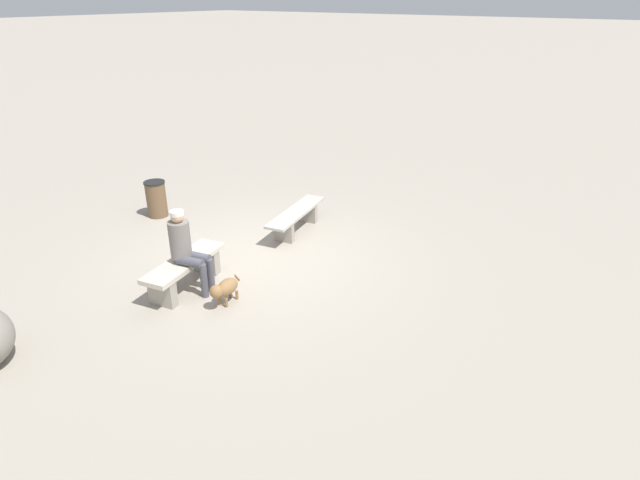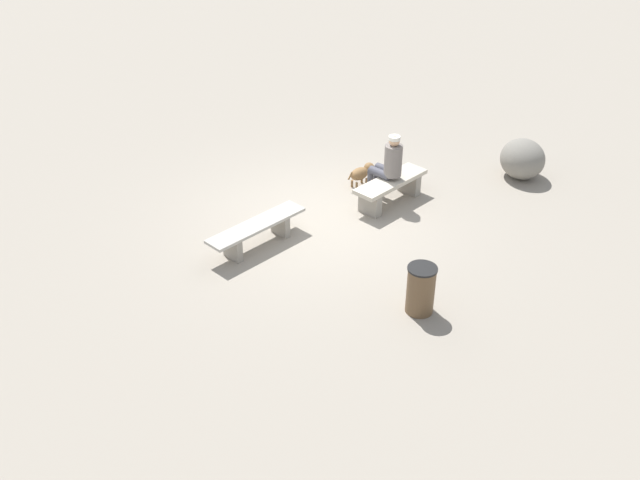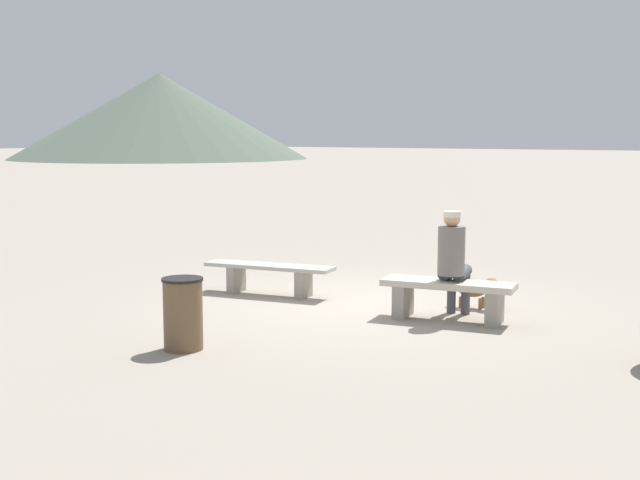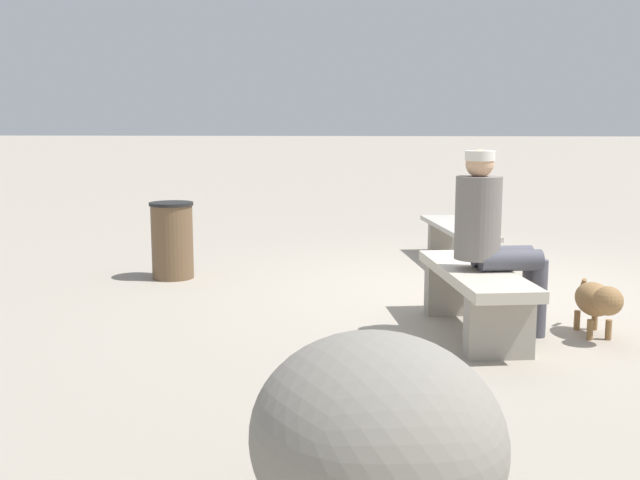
{
  "view_description": "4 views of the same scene",
  "coord_description": "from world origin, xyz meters",
  "px_view_note": "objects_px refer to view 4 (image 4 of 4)",
  "views": [
    {
      "loc": [
        6.02,
        5.71,
        4.22
      ],
      "look_at": [
        -0.06,
        1.35,
        0.72
      ],
      "focal_mm": 29.72,
      "sensor_mm": 36.0,
      "label": 1
    },
    {
      "loc": [
        -6.01,
        -8.91,
        6.25
      ],
      "look_at": [
        -0.86,
        -1.23,
        0.48
      ],
      "focal_mm": 39.56,
      "sensor_mm": 36.0,
      "label": 2
    },
    {
      "loc": [
        5.58,
        -9.12,
        2.21
      ],
      "look_at": [
        -1.32,
        0.98,
        0.65
      ],
      "focal_mm": 46.81,
      "sensor_mm": 36.0,
      "label": 3
    },
    {
      "loc": [
        6.59,
        -0.74,
        1.48
      ],
      "look_at": [
        1.26,
        -1.35,
        0.65
      ],
      "focal_mm": 41.46,
      "sensor_mm": 36.0,
      "label": 4
    }
  ],
  "objects_px": {
    "bench_left": "(457,236)",
    "boulder": "(376,440)",
    "bench_right": "(474,290)",
    "dog": "(597,300)",
    "trash_bin": "(172,240)",
    "seated_person": "(491,230)"
  },
  "relations": [
    {
      "from": "bench_left",
      "to": "bench_right",
      "type": "distance_m",
      "value": 2.74
    },
    {
      "from": "dog",
      "to": "trash_bin",
      "type": "relative_size",
      "value": 0.87
    },
    {
      "from": "bench_left",
      "to": "boulder",
      "type": "height_order",
      "value": "boulder"
    },
    {
      "from": "dog",
      "to": "boulder",
      "type": "xyz_separation_m",
      "value": [
        2.78,
        -1.45,
        0.12
      ]
    },
    {
      "from": "seated_person",
      "to": "bench_left",
      "type": "bearing_deg",
      "value": 168.45
    },
    {
      "from": "trash_bin",
      "to": "boulder",
      "type": "xyz_separation_m",
      "value": [
        4.44,
        2.16,
        0.01
      ]
    },
    {
      "from": "bench_left",
      "to": "dog",
      "type": "relative_size",
      "value": 2.9
    },
    {
      "from": "bench_left",
      "to": "bench_right",
      "type": "xyz_separation_m",
      "value": [
        2.74,
        -0.07,
        0.02
      ]
    },
    {
      "from": "dog",
      "to": "boulder",
      "type": "distance_m",
      "value": 3.14
    },
    {
      "from": "dog",
      "to": "boulder",
      "type": "height_order",
      "value": "boulder"
    },
    {
      "from": "boulder",
      "to": "bench_right",
      "type": "bearing_deg",
      "value": 167.94
    },
    {
      "from": "seated_person",
      "to": "trash_bin",
      "type": "bearing_deg",
      "value": -132.66
    },
    {
      "from": "boulder",
      "to": "bench_left",
      "type": "bearing_deg",
      "value": 173.18
    },
    {
      "from": "bench_left",
      "to": "boulder",
      "type": "xyz_separation_m",
      "value": [
        5.51,
        -0.66,
        0.08
      ]
    },
    {
      "from": "bench_left",
      "to": "dog",
      "type": "distance_m",
      "value": 2.84
    },
    {
      "from": "bench_left",
      "to": "bench_right",
      "type": "bearing_deg",
      "value": -12.95
    },
    {
      "from": "bench_left",
      "to": "bench_right",
      "type": "relative_size",
      "value": 1.16
    },
    {
      "from": "bench_right",
      "to": "dog",
      "type": "height_order",
      "value": "bench_right"
    },
    {
      "from": "bench_right",
      "to": "boulder",
      "type": "height_order",
      "value": "boulder"
    },
    {
      "from": "dog",
      "to": "trash_bin",
      "type": "bearing_deg",
      "value": -121.67
    },
    {
      "from": "trash_bin",
      "to": "boulder",
      "type": "relative_size",
      "value": 0.81
    },
    {
      "from": "seated_person",
      "to": "dog",
      "type": "bearing_deg",
      "value": 78.81
    }
  ]
}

